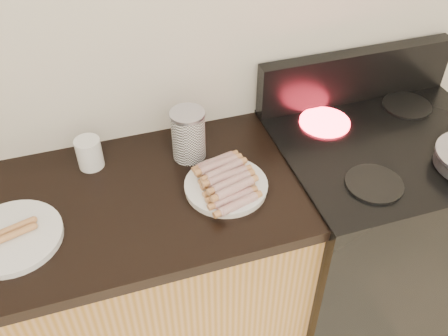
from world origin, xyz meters
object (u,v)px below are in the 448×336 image
object	(u,v)px
main_plate	(226,187)
side_plate	(12,237)
mug	(89,153)
stove	(367,231)
canister	(188,135)

from	to	relation	value
main_plate	side_plate	world-z (taller)	side_plate
main_plate	mug	size ratio (longest dim) A/B	2.47
mug	stove	bearing A→B (deg)	-11.77
stove	main_plate	distance (m)	0.76
side_plate	canister	size ratio (longest dim) A/B	1.58
main_plate	side_plate	xyz separation A→B (m)	(-0.63, -0.01, 0.00)
stove	main_plate	xyz separation A→B (m)	(-0.61, -0.03, 0.45)
side_plate	canister	world-z (taller)	canister
canister	side_plate	bearing A→B (deg)	-160.14
main_plate	canister	world-z (taller)	canister
canister	mug	distance (m)	0.32
main_plate	canister	xyz separation A→B (m)	(-0.07, 0.19, 0.08)
main_plate	mug	bearing A→B (deg)	147.77
canister	mug	world-z (taller)	canister
side_plate	mug	bearing A→B (deg)	45.77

